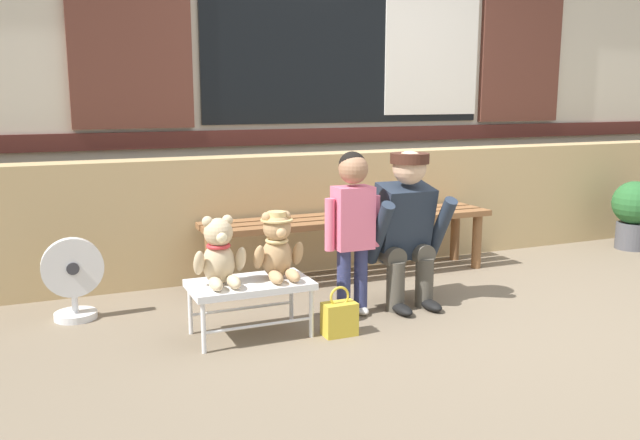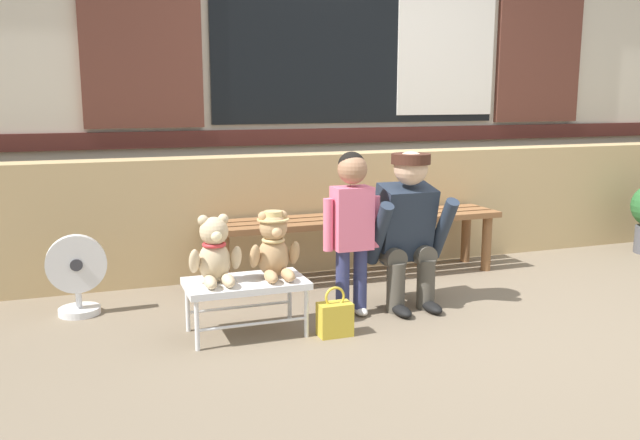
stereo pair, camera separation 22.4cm
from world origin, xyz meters
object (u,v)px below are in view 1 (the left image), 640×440
Objects in this scene: handbag_on_ground at (339,318)px; adult_crouching at (406,228)px; wooden_bench_long at (351,225)px; child_standing at (353,216)px; teddy_bear_plain at (219,254)px; teddy_bear_with_hat at (278,247)px; potted_plant at (634,211)px; floor_fan at (73,279)px; small_display_bench at (250,288)px.

adult_crouching is at bearing 29.38° from handbag_on_ground.
wooden_bench_long is 0.86m from child_standing.
teddy_bear_plain is at bearing -143.95° from wooden_bench_long.
adult_crouching is (1.19, 0.15, 0.02)m from teddy_bear_plain.
teddy_bear_with_hat is 0.64× the size of potted_plant.
handbag_on_ground is at bearing -126.89° from child_standing.
teddy_bear_with_hat reaches higher than floor_fan.
teddy_bear_plain reaches higher than small_display_bench.
adult_crouching reaches higher than wooden_bench_long.
teddy_bear_with_hat is at bearing -134.89° from wooden_bench_long.
teddy_bear_plain is 1.00× the size of teddy_bear_with_hat.
wooden_bench_long is at bearing 92.64° from adult_crouching.
floor_fan reaches higher than small_display_bench.
small_display_bench is at bearing 157.46° from handbag_on_ground.
child_standing is 1.01× the size of adult_crouching.
teddy_bear_with_hat is 0.51m from child_standing.
handbag_on_ground is (0.60, -0.18, -0.37)m from teddy_bear_plain.
small_display_bench is 0.26m from teddy_bear_with_hat.
teddy_bear_with_hat reaches higher than potted_plant.
teddy_bear_plain is at bearing 179.49° from small_display_bench.
teddy_bear_with_hat is 0.89m from adult_crouching.
adult_crouching is 3.49× the size of handbag_on_ground.
teddy_bear_plain is 0.97m from floor_fan.
child_standing is (0.65, 0.10, 0.33)m from small_display_bench.
wooden_bench_long is 3.28× the size of small_display_bench.
adult_crouching is (0.87, 0.15, 0.01)m from teddy_bear_with_hat.
teddy_bear_plain is 0.73m from handbag_on_ground.
child_standing reaches higher than teddy_bear_with_hat.
child_standing is at bearing 6.73° from teddy_bear_plain.
adult_crouching reaches higher than potted_plant.
teddy_bear_plain is 0.64× the size of potted_plant.
teddy_bear_plain is 0.32m from teddy_bear_with_hat.
child_standing is (-0.35, -0.75, 0.22)m from wooden_bench_long.
child_standing is 2.00× the size of floor_fan.
wooden_bench_long is 5.78× the size of teddy_bear_with_hat.
small_display_bench is 0.25m from teddy_bear_plain.
small_display_bench is 1.76× the size of teddy_bear_with_hat.
handbag_on_ground is at bearing -118.59° from wooden_bench_long.
child_standing is at bearing 10.96° from teddy_bear_with_hat.
adult_crouching reaches higher than handbag_on_ground.
floor_fan is at bearing -179.05° from potted_plant.
child_standing is at bearing -115.09° from wooden_bench_long.
teddy_bear_with_hat is at bearing -32.50° from floor_fan.
wooden_bench_long is 2.19× the size of child_standing.
wooden_bench_long is at bearing 45.11° from teddy_bear_with_hat.
small_display_bench is 0.51m from handbag_on_ground.
child_standing is (0.49, 0.09, 0.12)m from teddy_bear_with_hat.
teddy_bear_with_hat is at bearing -170.31° from adult_crouching.
adult_crouching is at bearing 8.04° from child_standing.
small_display_bench is at bearing -0.51° from teddy_bear_plain.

